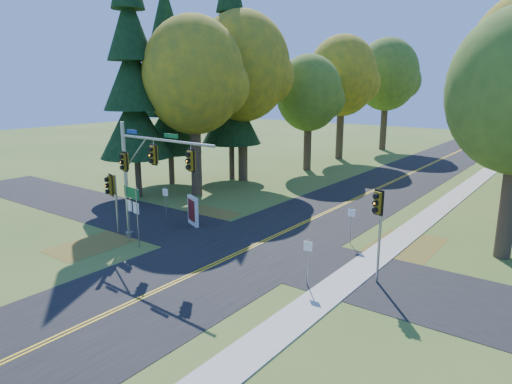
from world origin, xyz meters
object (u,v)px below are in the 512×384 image
Objects in this scene: route_sign_cluster at (132,203)px; info_kiosk at (193,211)px; traffic_mast at (144,168)px; east_signal_pole at (378,213)px.

route_sign_cluster is 1.79× the size of info_kiosk.
info_kiosk is at bearing 98.35° from traffic_mast.
route_sign_cluster is 4.86m from info_kiosk.
traffic_mast is 2.12m from route_sign_cluster.
traffic_mast is 2.20× the size of route_sign_cluster.
east_signal_pole is 1.28× the size of route_sign_cluster.
route_sign_cluster is (-0.49, -0.58, -1.98)m from traffic_mast.
route_sign_cluster is (-12.98, -3.23, -0.92)m from east_signal_pole.
info_kiosk is at bearing 98.43° from route_sign_cluster.
traffic_mast is 3.93× the size of info_kiosk.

